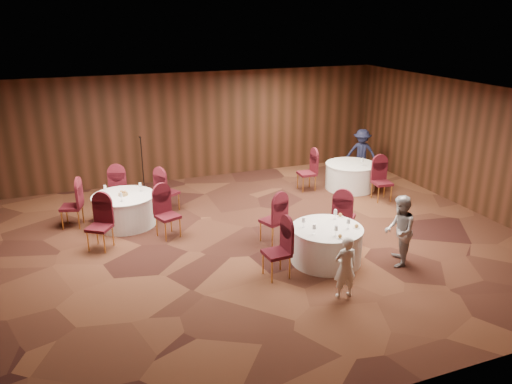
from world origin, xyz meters
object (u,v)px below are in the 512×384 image
object	(u,v)px
table_right	(350,176)
woman_a	(345,267)
table_left	(125,210)
man_c	(361,153)
woman_b	(399,231)
table_main	(326,244)
mic_stand	(143,177)

from	to	relation	value
table_right	woman_a	world-z (taller)	woman_a
table_left	man_c	bearing A→B (deg)	9.78
table_left	woman_b	bearing A→B (deg)	-39.76
table_left	woman_a	world-z (taller)	woman_a
table_main	table_right	world-z (taller)	same
woman_a	mic_stand	bearing A→B (deg)	-67.06
table_left	mic_stand	size ratio (longest dim) A/B	0.91
table_main	woman_a	xyz separation A→B (m)	(-0.36, -1.33, 0.21)
woman_b	man_c	size ratio (longest dim) A/B	0.99
woman_b	man_c	distance (m)	5.87
table_left	woman_b	distance (m)	6.33
woman_a	man_c	size ratio (longest dim) A/B	0.79
table_right	woman_b	size ratio (longest dim) A/B	1.00
table_main	man_c	world-z (taller)	man_c
table_right	woman_b	world-z (taller)	woman_b
table_main	table_right	size ratio (longest dim) A/B	1.00
table_right	table_left	bearing A→B (deg)	-177.00
table_left	man_c	distance (m)	7.47
woman_a	woman_b	size ratio (longest dim) A/B	0.80
table_left	table_main	bearing A→B (deg)	-43.61
table_right	man_c	bearing A→B (deg)	44.93
woman_a	table_main	bearing A→B (deg)	-102.00
man_c	woman_b	bearing A→B (deg)	-78.78
table_main	mic_stand	size ratio (longest dim) A/B	0.89
woman_a	woman_b	world-z (taller)	woman_b
table_main	woman_b	xyz separation A→B (m)	(1.28, -0.63, 0.35)
table_right	man_c	xyz separation A→B (m)	(0.93, 0.93, 0.36)
table_main	man_c	bearing A→B (deg)	51.12
woman_a	table_right	bearing A→B (deg)	-118.99
table_right	mic_stand	xyz separation A→B (m)	(-5.64, 1.73, 0.10)
table_main	woman_b	distance (m)	1.47
mic_stand	table_main	bearing A→B (deg)	-62.97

